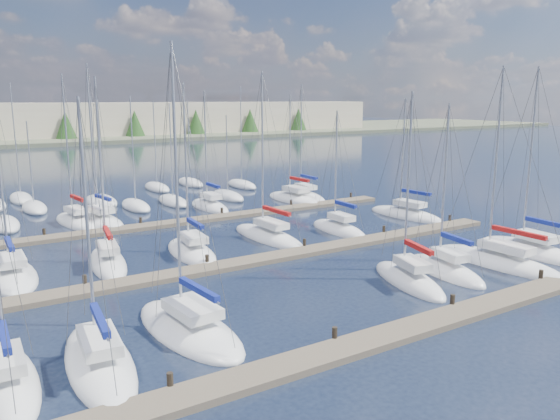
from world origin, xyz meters
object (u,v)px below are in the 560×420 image
sailboat_p (210,206)px  sailboat_m (406,215)px  sailboat_h (11,276)px  sailboat_q (293,199)px  sailboat_i (108,262)px  sailboat_g (530,251)px  sailboat_b (99,362)px  sailboat_n (75,222)px  sailboat_r (304,196)px  sailboat_j (192,252)px  sailboat_a (9,384)px  sailboat_c (189,329)px  sailboat_d (409,280)px  sailboat_o (100,221)px  sailboat_e (445,270)px  sailboat_l (339,229)px  sailboat_f (499,262)px  sailboat_k (268,236)px

sailboat_p → sailboat_m: sailboat_p is taller
sailboat_h → sailboat_q: size_ratio=1.08×
sailboat_i → sailboat_g: 30.39m
sailboat_h → sailboat_q: 32.64m
sailboat_b → sailboat_m: size_ratio=1.00×
sailboat_n → sailboat_r: bearing=-7.3°
sailboat_q → sailboat_j: (-18.12, -13.85, 0.01)m
sailboat_a → sailboat_c: 8.15m
sailboat_g → sailboat_c: bearing=-177.1°
sailboat_m → sailboat_d: bearing=-140.0°
sailboat_r → sailboat_c: bearing=-130.8°
sailboat_o → sailboat_d: 29.43m
sailboat_m → sailboat_a: bearing=-163.4°
sailboat_a → sailboat_d: size_ratio=0.88×
sailboat_r → sailboat_e: 28.74m
sailboat_h → sailboat_d: sailboat_h is taller
sailboat_m → sailboat_n: size_ratio=0.85×
sailboat_a → sailboat_r: 44.09m
sailboat_a → sailboat_n: (8.55, 28.43, 0.02)m
sailboat_q → sailboat_c: bearing=-134.6°
sailboat_r → sailboat_g: size_ratio=0.95×
sailboat_l → sailboat_f: size_ratio=0.78×
sailboat_r → sailboat_a: bearing=-137.5°
sailboat_a → sailboat_d: (22.42, 0.63, 0.01)m
sailboat_a → sailboat_e: 25.86m
sailboat_i → sailboat_g: size_ratio=0.94×
sailboat_l → sailboat_g: (7.85, -12.75, 0.00)m
sailboat_b → sailboat_q: size_ratio=0.98×
sailboat_d → sailboat_b: bearing=-162.8°
sailboat_i → sailboat_d: size_ratio=1.08×
sailboat_a → sailboat_f: size_ratio=0.77×
sailboat_o → sailboat_g: size_ratio=1.06×
sailboat_h → sailboat_l: size_ratio=1.21×
sailboat_r → sailboat_n: sailboat_n is taller
sailboat_b → sailboat_n: (5.07, 28.50, 0.03)m
sailboat_a → sailboat_k: 25.22m
sailboat_p → sailboat_f: 29.72m
sailboat_o → sailboat_k: size_ratio=1.07×
sailboat_j → sailboat_g: 24.93m
sailboat_l → sailboat_d: 13.58m
sailboat_q → sailboat_g: sailboat_g is taller
sailboat_a → sailboat_r: sailboat_r is taller
sailboat_i → sailboat_r: sailboat_r is taller
sailboat_b → sailboat_h: bearing=102.2°
sailboat_k → sailboat_g: size_ratio=0.99×
sailboat_f → sailboat_q: bearing=85.2°
sailboat_a → sailboat_f: bearing=2.0°
sailboat_a → sailboat_m: sailboat_m is taller
sailboat_o → sailboat_i: (-2.85, -13.30, 0.00)m
sailboat_q → sailboat_n: size_ratio=0.87×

